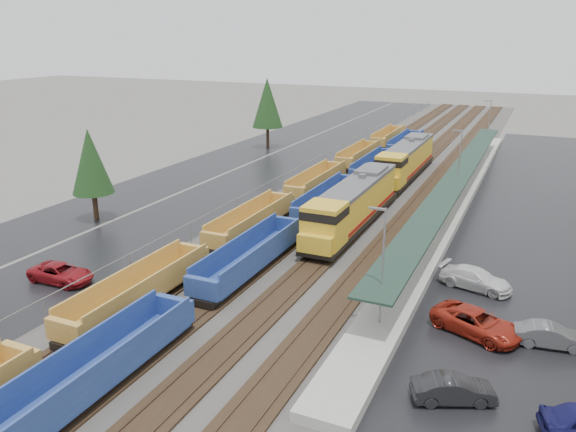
% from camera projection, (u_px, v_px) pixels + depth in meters
% --- Properties ---
extents(ballast_strip, '(20.00, 160.00, 0.08)m').
position_uv_depth(ballast_strip, '(392.00, 175.00, 72.77)').
color(ballast_strip, '#302D2B').
rests_on(ballast_strip, ground).
extents(trackbed, '(14.60, 160.00, 0.22)m').
position_uv_depth(trackbed, '(392.00, 174.00, 72.73)').
color(trackbed, black).
rests_on(trackbed, ground).
extents(west_parking_lot, '(10.00, 160.00, 0.02)m').
position_uv_depth(west_parking_lot, '(287.00, 164.00, 78.69)').
color(west_parking_lot, black).
rests_on(west_parking_lot, ground).
extents(west_road, '(9.00, 160.00, 0.02)m').
position_uv_depth(west_road, '(225.00, 158.00, 82.63)').
color(west_road, black).
rests_on(west_road, ground).
extents(east_commuter_lot, '(16.00, 100.00, 0.02)m').
position_uv_depth(east_commuter_lot, '(552.00, 215.00, 56.63)').
color(east_commuter_lot, black).
rests_on(east_commuter_lot, ground).
extents(station_platform, '(3.00, 80.00, 8.00)m').
position_uv_depth(station_platform, '(456.00, 198.00, 60.16)').
color(station_platform, '#9E9B93').
rests_on(station_platform, ground).
extents(chainlink_fence, '(0.08, 160.04, 2.02)m').
position_uv_depth(chainlink_fence, '(320.00, 159.00, 74.68)').
color(chainlink_fence, gray).
rests_on(chainlink_fence, ground).
extents(tree_west_near, '(3.96, 3.96, 9.00)m').
position_uv_depth(tree_west_near, '(91.00, 161.00, 53.69)').
color(tree_west_near, '#332316').
rests_on(tree_west_near, ground).
extents(tree_west_far, '(4.84, 4.84, 11.00)m').
position_uv_depth(tree_west_far, '(267.00, 103.00, 88.30)').
color(tree_west_far, '#332316').
rests_on(tree_west_far, ground).
extents(locomotive_lead, '(3.10, 20.45, 4.63)m').
position_uv_depth(locomotive_lead, '(352.00, 205.00, 51.58)').
color(locomotive_lead, black).
rests_on(locomotive_lead, ground).
extents(locomotive_trail, '(3.10, 20.45, 4.63)m').
position_uv_depth(locomotive_trail, '(406.00, 160.00, 69.76)').
color(locomotive_trail, black).
rests_on(locomotive_trail, ground).
extents(well_string_yellow, '(2.52, 109.52, 2.23)m').
position_uv_depth(well_string_yellow, '(252.00, 222.00, 51.13)').
color(well_string_yellow, '#A8842E').
rests_on(well_string_yellow, ground).
extents(well_string_blue, '(2.62, 99.50, 2.32)m').
position_uv_depth(well_string_blue, '(296.00, 224.00, 50.32)').
color(well_string_blue, navy).
rests_on(well_string_blue, ground).
extents(parked_car_west_c, '(2.39, 5.02, 1.38)m').
position_uv_depth(parked_car_west_c, '(61.00, 273.00, 41.21)').
color(parked_car_west_c, maroon).
rests_on(parked_car_west_c, ground).
extents(parked_car_east_a, '(2.98, 4.34, 1.35)m').
position_uv_depth(parked_car_east_a, '(454.00, 390.00, 27.76)').
color(parked_car_east_a, black).
rests_on(parked_car_east_a, ground).
extents(parked_car_east_b, '(4.50, 6.04, 1.53)m').
position_uv_depth(parked_car_east_b, '(476.00, 323.00, 34.02)').
color(parked_car_east_b, maroon).
rests_on(parked_car_east_b, ground).
extents(parked_car_east_c, '(3.23, 5.46, 1.48)m').
position_uv_depth(parked_car_east_c, '(476.00, 279.00, 40.16)').
color(parked_car_east_c, silver).
rests_on(parked_car_east_c, ground).
extents(parked_car_east_e, '(2.06, 4.28, 1.35)m').
position_uv_depth(parked_car_east_e, '(551.00, 336.00, 32.69)').
color(parked_car_east_e, '#56575B').
rests_on(parked_car_east_e, ground).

